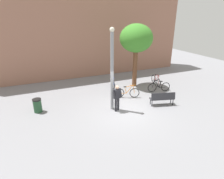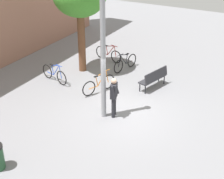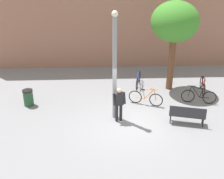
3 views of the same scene
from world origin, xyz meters
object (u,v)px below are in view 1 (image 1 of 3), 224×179
object	(u,v)px
bicycle_red	(156,80)
bicycle_blue	(113,82)
trash_bin	(37,105)
bicycle_orange	(127,93)
bicycle_black	(159,87)
lamppost	(112,69)
person_by_lamppost	(117,97)
park_bench	(163,98)
plaza_tree	(136,39)

from	to	relation	value
bicycle_red	bicycle_blue	size ratio (longest dim) A/B	1.01
trash_bin	bicycle_orange	bearing A→B (deg)	-1.87
bicycle_black	lamppost	bearing A→B (deg)	-164.05
person_by_lamppost	bicycle_orange	bearing A→B (deg)	46.34
person_by_lamppost	park_bench	distance (m)	3.13
bicycle_orange	bicycle_red	world-z (taller)	same
lamppost	park_bench	distance (m)	3.95
person_by_lamppost	trash_bin	bearing A→B (deg)	158.73
plaza_tree	park_bench	bearing A→B (deg)	-91.90
bicycle_orange	person_by_lamppost	bearing A→B (deg)	-133.66
bicycle_red	bicycle_blue	distance (m)	3.69
park_bench	plaza_tree	bearing A→B (deg)	88.10
bicycle_blue	lamppost	bearing A→B (deg)	-113.91
bicycle_red	bicycle_orange	bearing A→B (deg)	-157.56
bicycle_black	trash_bin	size ratio (longest dim) A/B	2.06
plaza_tree	bicycle_black	xyz separation A→B (m)	(1.10, -1.91, -3.46)
lamppost	trash_bin	size ratio (longest dim) A/B	5.78
lamppost	park_bench	world-z (taller)	lamppost
bicycle_orange	trash_bin	size ratio (longest dim) A/B	1.96
plaza_tree	bicycle_black	size ratio (longest dim) A/B	2.81
park_bench	bicycle_red	world-z (taller)	bicycle_red
park_bench	bicycle_black	size ratio (longest dim) A/B	0.94
lamppost	bicycle_red	xyz separation A→B (m)	(5.18, 2.66, -2.26)
park_bench	trash_bin	world-z (taller)	park_bench
lamppost	bicycle_orange	bearing A→B (deg)	35.77
bicycle_orange	bicycle_black	size ratio (longest dim) A/B	0.95
lamppost	person_by_lamppost	world-z (taller)	lamppost
lamppost	bicycle_red	bearing A→B (deg)	27.16
lamppost	bicycle_black	distance (m)	5.18
person_by_lamppost	bicycle_blue	distance (m)	4.31
bicycle_black	bicycle_blue	distance (m)	3.72
person_by_lamppost	park_bench	world-z (taller)	person_by_lamppost
lamppost	person_by_lamppost	size ratio (longest dim) A/B	2.99
bicycle_black	bicycle_orange	bearing A→B (deg)	-178.64
trash_bin	park_bench	bearing A→B (deg)	-16.30
park_bench	bicycle_orange	size ratio (longest dim) A/B	0.98
bicycle_orange	trash_bin	bearing A→B (deg)	178.13
person_by_lamppost	park_bench	xyz separation A→B (m)	(3.07, -0.46, -0.42)
person_by_lamppost	bicycle_black	bearing A→B (deg)	20.89
bicycle_red	trash_bin	xyz separation A→B (m)	(-9.55, -1.24, 0.05)
bicycle_orange	bicycle_blue	bearing A→B (deg)	91.48
park_bench	plaza_tree	world-z (taller)	plaza_tree
bicycle_black	trash_bin	bearing A→B (deg)	179.15
bicycle_red	lamppost	bearing A→B (deg)	-152.84
park_bench	bicycle_blue	distance (m)	4.77
person_by_lamppost	bicycle_red	world-z (taller)	person_by_lamppost
person_by_lamppost	bicycle_blue	size ratio (longest dim) A/B	0.95
bicycle_blue	trash_bin	world-z (taller)	bicycle_blue
trash_bin	bicycle_blue	bearing A→B (deg)	20.58
person_by_lamppost	plaza_tree	size ratio (longest dim) A/B	0.33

